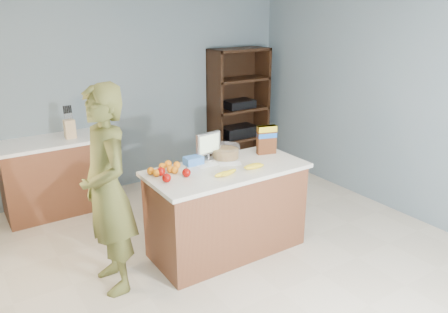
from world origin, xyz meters
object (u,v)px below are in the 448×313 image
counter_peninsula (227,213)px  person (107,191)px  tv (208,145)px  cereal_box (267,138)px  shelving_unit (237,111)px

counter_peninsula → person: bearing=176.8°
tv → cereal_box: (0.61, -0.18, 0.02)m
tv → shelving_unit: bearing=48.0°
shelving_unit → person: size_ratio=0.99×
cereal_box → shelving_unit: bearing=63.4°
shelving_unit → tv: size_ratio=6.38×
counter_peninsula → person: person is taller
shelving_unit → person: bearing=-143.9°
person → cereal_box: size_ratio=6.00×
shelving_unit → tv: shelving_unit is taller
counter_peninsula → shelving_unit: 2.61m
person → cereal_box: 1.76m
shelving_unit → cereal_box: 2.16m
shelving_unit → cereal_box: size_ratio=5.94×
counter_peninsula → person: 1.27m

